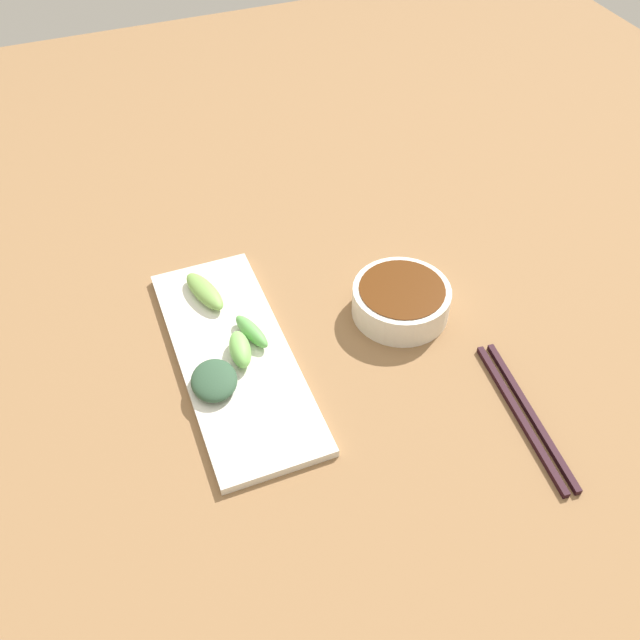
# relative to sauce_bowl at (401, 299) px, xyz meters

# --- Properties ---
(tabletop) EXTENTS (2.10, 2.10, 0.02)m
(tabletop) POSITION_rel_sauce_bowl_xyz_m (0.13, -0.03, -0.04)
(tabletop) COLOR olive
(tabletop) RESTS_ON ground
(sauce_bowl) EXTENTS (0.14, 0.14, 0.05)m
(sauce_bowl) POSITION_rel_sauce_bowl_xyz_m (0.00, 0.00, 0.00)
(sauce_bowl) COLOR silver
(sauce_bowl) RESTS_ON tabletop
(serving_plate) EXTENTS (0.14, 0.38, 0.01)m
(serving_plate) POSITION_rel_sauce_bowl_xyz_m (0.24, 0.00, -0.02)
(serving_plate) COLOR silver
(serving_plate) RESTS_ON tabletop
(broccoli_stalk_0) EXTENTS (0.03, 0.06, 0.03)m
(broccoli_stalk_0) POSITION_rel_sauce_bowl_xyz_m (0.24, 0.01, -0.00)
(broccoli_stalk_0) COLOR #74BC57
(broccoli_stalk_0) RESTS_ON serving_plate
(broccoli_stalk_1) EXTENTS (0.05, 0.09, 0.02)m
(broccoli_stalk_1) POSITION_rel_sauce_bowl_xyz_m (0.25, -0.12, -0.00)
(broccoli_stalk_1) COLOR #73A24A
(broccoli_stalk_1) RESTS_ON serving_plate
(broccoli_stalk_2) EXTENTS (0.04, 0.07, 0.02)m
(broccoli_stalk_2) POSITION_rel_sauce_bowl_xyz_m (0.21, -0.02, -0.00)
(broccoli_stalk_2) COLOR #5CA84F
(broccoli_stalk_2) RESTS_ON serving_plate
(broccoli_leafy_3) EXTENTS (0.07, 0.08, 0.02)m
(broccoli_leafy_3) POSITION_rel_sauce_bowl_xyz_m (0.28, 0.04, -0.00)
(broccoli_leafy_3) COLOR #2D4C34
(broccoli_leafy_3) RESTS_ON serving_plate
(chopsticks) EXTENTS (0.04, 0.23, 0.01)m
(chopsticks) POSITION_rel_sauce_bowl_xyz_m (-0.06, 0.22, -0.02)
(chopsticks) COLOR black
(chopsticks) RESTS_ON tabletop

